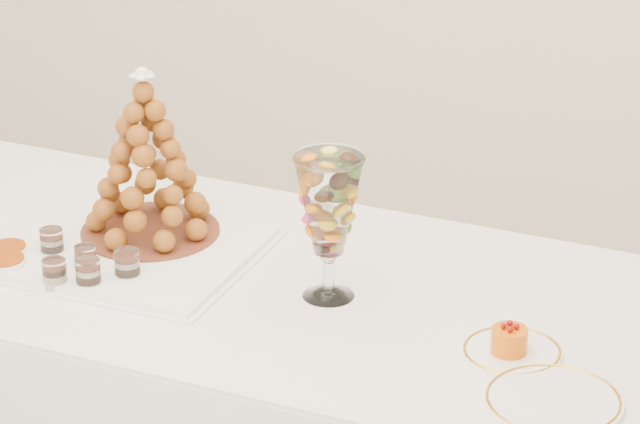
% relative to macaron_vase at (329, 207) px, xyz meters
% --- Properties ---
extents(lace_tray, '(0.61, 0.46, 0.02)m').
position_rel_macaron_vase_xyz_m(lace_tray, '(-0.52, 0.01, -0.19)').
color(lace_tray, white).
rests_on(lace_tray, buffet_table).
extents(macaron_vase, '(0.14, 0.14, 0.31)m').
position_rel_macaron_vase_xyz_m(macaron_vase, '(0.00, 0.00, 0.00)').
color(macaron_vase, white).
rests_on(macaron_vase, buffet_table).
extents(cake_plate, '(0.20, 0.20, 0.01)m').
position_rel_macaron_vase_xyz_m(cake_plate, '(0.42, -0.09, -0.20)').
color(cake_plate, white).
rests_on(cake_plate, buffet_table).
extents(spare_plate, '(0.26, 0.26, 0.01)m').
position_rel_macaron_vase_xyz_m(spare_plate, '(0.54, -0.24, -0.20)').
color(spare_plate, white).
rests_on(spare_plate, buffet_table).
extents(verrine_a, '(0.06, 0.06, 0.07)m').
position_rel_macaron_vase_xyz_m(verrine_a, '(-0.63, -0.06, -0.17)').
color(verrine_a, white).
rests_on(verrine_a, buffet_table).
extents(verrine_b, '(0.06, 0.06, 0.06)m').
position_rel_macaron_vase_xyz_m(verrine_b, '(-0.52, -0.10, -0.17)').
color(verrine_b, white).
rests_on(verrine_b, buffet_table).
extents(verrine_c, '(0.07, 0.07, 0.07)m').
position_rel_macaron_vase_xyz_m(verrine_c, '(-0.42, -0.10, -0.17)').
color(verrine_c, white).
rests_on(verrine_c, buffet_table).
extents(verrine_d, '(0.06, 0.06, 0.07)m').
position_rel_macaron_vase_xyz_m(verrine_d, '(-0.54, -0.19, -0.17)').
color(verrine_d, white).
rests_on(verrine_d, buffet_table).
extents(verrine_e, '(0.06, 0.06, 0.07)m').
position_rel_macaron_vase_xyz_m(verrine_e, '(-0.48, -0.17, -0.17)').
color(verrine_e, white).
rests_on(verrine_e, buffet_table).
extents(ramekin_back, '(0.09, 0.09, 0.03)m').
position_rel_macaron_vase_xyz_m(ramekin_back, '(-0.72, -0.10, -0.19)').
color(ramekin_back, white).
rests_on(ramekin_back, buffet_table).
extents(ramekin_front, '(0.10, 0.10, 0.03)m').
position_rel_macaron_vase_xyz_m(ramekin_front, '(-0.69, -0.16, -0.19)').
color(ramekin_front, white).
rests_on(ramekin_front, buffet_table).
extents(croquembouche, '(0.31, 0.31, 0.39)m').
position_rel_macaron_vase_xyz_m(croquembouche, '(-0.47, 0.10, 0.01)').
color(croquembouche, brown).
rests_on(croquembouche, lace_tray).
extents(mousse_cake, '(0.07, 0.07, 0.06)m').
position_rel_macaron_vase_xyz_m(mousse_cake, '(0.42, -0.10, -0.17)').
color(mousse_cake, '#D85F0A').
rests_on(mousse_cake, cake_plate).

